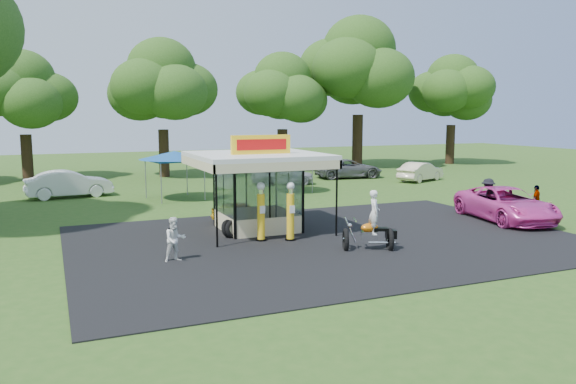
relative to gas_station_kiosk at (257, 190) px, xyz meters
name	(u,v)px	position (x,y,z in m)	size (l,w,h in m)	color
ground	(354,251)	(2.00, -4.99, -1.78)	(120.00, 120.00, 0.00)	#2C5219
asphalt_apron	(329,240)	(2.00, -2.99, -1.76)	(20.00, 14.00, 0.04)	black
gas_station_kiosk	(257,190)	(0.00, 0.00, 0.00)	(5.40, 5.40, 4.18)	white
gas_pump_left	(261,213)	(-0.62, -2.13, -0.64)	(0.45, 0.45, 2.39)	black
gas_pump_right	(290,213)	(0.49, -2.53, -0.64)	(0.45, 0.45, 2.39)	black
motorcycle	(372,226)	(2.68, -5.12, -0.87)	(2.08, 1.56, 2.36)	black
spare_tires	(231,229)	(-1.56, -1.06, -1.40)	(0.98, 0.83, 0.78)	black
a_frame_sign	(542,213)	(12.41, -4.05, -1.24)	(0.65, 0.70, 1.08)	#593819
kiosk_car	(242,211)	(0.00, 2.21, -1.30)	(1.13, 2.82, 0.96)	yellow
pink_sedan	(506,204)	(11.59, -2.63, -0.98)	(2.66, 5.77, 1.60)	#E13DA2
spectator_west	(175,240)	(-4.43, -3.89, -1.00)	(0.76, 0.59, 1.56)	white
spectator_east_a	(488,197)	(11.77, -1.22, -0.84)	(1.22, 0.70, 1.89)	black
spectator_east_b	(536,200)	(14.18, -2.01, -1.02)	(0.89, 0.37, 1.52)	gray
bg_car_a	(69,184)	(-7.25, 13.70, -0.96)	(1.75, 5.02, 1.65)	white
bg_car_c	(282,174)	(7.13, 14.39, -1.02)	(1.80, 4.46, 1.52)	#9C9EA1
bg_car_d	(349,169)	(13.62, 16.27, -1.04)	(2.47, 5.36, 1.49)	#565658
bg_car_e	(420,172)	(17.61, 12.28, -1.07)	(1.52, 4.35, 1.43)	beige
tent_west	(174,156)	(-1.44, 10.47, 0.82)	(4.12, 4.12, 2.88)	gray
tent_east	(287,155)	(5.96, 10.82, 0.62)	(3.81, 3.81, 2.66)	gray
oak_far_b	(23,99)	(-9.85, 24.90, 4.39)	(8.11, 8.11, 9.67)	black
oak_far_c	(162,91)	(0.29, 22.91, 5.07)	(9.17, 9.17, 10.80)	black
oak_far_d	(282,97)	(11.15, 24.08, 4.77)	(8.63, 8.63, 10.28)	black
oak_far_e	(359,73)	(19.05, 24.32, 7.07)	(11.66, 11.66, 13.88)	black
oak_far_f	(452,95)	(29.48, 23.53, 5.12)	(8.93, 8.93, 10.75)	black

